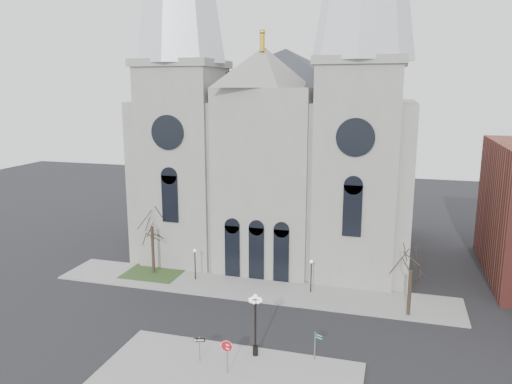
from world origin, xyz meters
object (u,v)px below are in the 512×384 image
(one_way_sign, at_px, (199,344))
(street_name_sign, at_px, (316,343))
(globe_lamp, at_px, (255,317))
(stop_sign, at_px, (227,349))

(one_way_sign, height_order, street_name_sign, street_name_sign)
(globe_lamp, bearing_deg, one_way_sign, -152.11)
(one_way_sign, bearing_deg, street_name_sign, 0.79)
(one_way_sign, bearing_deg, globe_lamp, 11.32)
(globe_lamp, distance_m, street_name_sign, 4.75)
(stop_sign, relative_size, street_name_sign, 1.12)
(one_way_sign, bearing_deg, stop_sign, -35.66)
(globe_lamp, distance_m, one_way_sign, 4.44)
(globe_lamp, height_order, street_name_sign, globe_lamp)
(stop_sign, bearing_deg, street_name_sign, 53.48)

